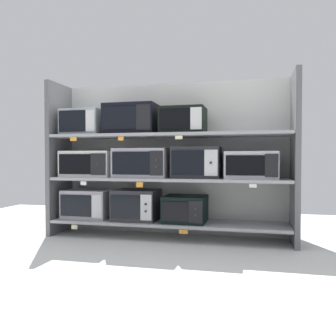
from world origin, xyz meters
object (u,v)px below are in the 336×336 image
(microwave_0, at_px, (88,204))
(microwave_5, at_px, (196,163))
(microwave_3, at_px, (90,164))
(microwave_7, at_px, (84,123))
(microwave_1, at_px, (136,205))
(microwave_8, at_px, (132,119))
(microwave_2, at_px, (185,209))
(microwave_4, at_px, (143,163))
(microwave_9, at_px, (183,121))
(microwave_6, at_px, (251,165))

(microwave_0, bearing_deg, microwave_5, -0.00)
(microwave_3, distance_m, microwave_7, 0.45)
(microwave_1, height_order, microwave_8, microwave_8)
(microwave_2, height_order, microwave_4, microwave_4)
(microwave_7, relative_size, microwave_9, 0.96)
(microwave_0, distance_m, microwave_5, 1.29)
(microwave_4, height_order, microwave_8, microwave_8)
(microwave_0, distance_m, microwave_9, 1.39)
(microwave_2, distance_m, microwave_9, 0.90)
(microwave_1, distance_m, microwave_3, 0.69)
(microwave_0, distance_m, microwave_1, 0.56)
(microwave_5, bearing_deg, microwave_9, 179.99)
(microwave_3, bearing_deg, microwave_2, 0.01)
(microwave_0, xyz_separation_m, microwave_9, (1.07, -0.00, 0.88))
(microwave_3, bearing_deg, microwave_5, -0.00)
(microwave_1, xyz_separation_m, microwave_5, (0.64, -0.00, 0.45))
(microwave_0, xyz_separation_m, microwave_4, (0.64, -0.00, 0.45))
(microwave_0, relative_size, microwave_4, 0.89)
(microwave_3, relative_size, microwave_5, 1.16)
(microwave_1, height_order, microwave_6, microwave_6)
(microwave_0, relative_size, microwave_5, 1.05)
(microwave_5, bearing_deg, microwave_0, 180.00)
(microwave_6, relative_size, microwave_7, 1.18)
(microwave_4, bearing_deg, microwave_2, 0.03)
(microwave_3, bearing_deg, microwave_7, -179.76)
(microwave_5, bearing_deg, microwave_2, 179.90)
(microwave_4, bearing_deg, microwave_9, 0.01)
(microwave_3, distance_m, microwave_4, 0.61)
(microwave_0, relative_size, microwave_8, 0.93)
(microwave_3, height_order, microwave_8, microwave_8)
(microwave_6, bearing_deg, microwave_4, -179.99)
(microwave_9, bearing_deg, microwave_7, -179.99)
(microwave_0, xyz_separation_m, microwave_5, (1.20, -0.00, 0.46))
(microwave_6, bearing_deg, microwave_3, -179.99)
(microwave_7, bearing_deg, microwave_2, 0.02)
(microwave_8, height_order, microwave_9, microwave_8)
(microwave_2, bearing_deg, microwave_3, -179.99)
(microwave_2, xyz_separation_m, microwave_4, (-0.45, -0.00, 0.47))
(microwave_6, xyz_separation_m, microwave_7, (-1.78, -0.00, 0.46))
(microwave_1, xyz_separation_m, microwave_8, (-0.05, 0.00, 0.90))
(microwave_4, relative_size, microwave_5, 1.17)
(microwave_3, xyz_separation_m, microwave_6, (1.72, 0.00, -0.01))
(microwave_6, xyz_separation_m, microwave_8, (-1.23, -0.00, 0.48))
(microwave_5, distance_m, microwave_9, 0.45)
(microwave_1, distance_m, microwave_7, 1.07)
(microwave_0, bearing_deg, microwave_2, 0.01)
(microwave_5, bearing_deg, microwave_4, -180.00)
(microwave_1, xyz_separation_m, microwave_6, (1.18, 0.00, 0.42))
(microwave_4, distance_m, microwave_9, 0.61)
(microwave_5, height_order, microwave_8, microwave_8)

